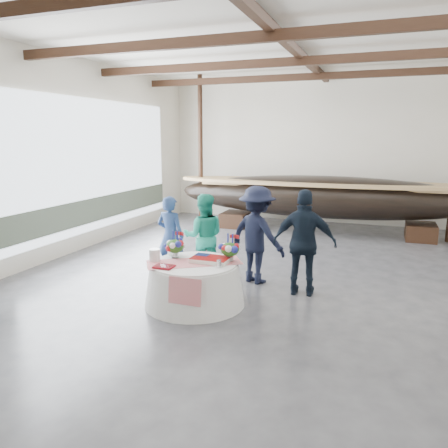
% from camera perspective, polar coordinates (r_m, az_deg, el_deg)
% --- Properties ---
extents(floor, '(10.00, 12.00, 0.01)m').
position_cam_1_polar(floor, '(8.73, 7.15, -6.78)').
color(floor, '#3D3D42').
rests_on(floor, ground).
extents(wall_back, '(10.00, 0.02, 4.50)m').
position_cam_1_polar(wall_back, '(14.22, 12.93, 9.27)').
color(wall_back, silver).
rests_on(wall_back, ground).
extents(wall_front, '(10.00, 0.02, 4.50)m').
position_cam_1_polar(wall_front, '(2.81, -20.54, 1.27)').
color(wall_front, silver).
rests_on(wall_front, ground).
extents(wall_left, '(0.02, 12.00, 4.50)m').
position_cam_1_polar(wall_left, '(10.59, -20.19, 8.23)').
color(wall_left, silver).
rests_on(wall_left, ground).
extents(ceiling, '(10.00, 12.00, 0.01)m').
position_cam_1_polar(ceiling, '(8.49, 7.96, 23.48)').
color(ceiling, white).
rests_on(ceiling, wall_back).
extents(pavilion_structure, '(9.80, 11.76, 4.50)m').
position_cam_1_polar(pavilion_structure, '(9.13, 8.95, 19.42)').
color(pavilion_structure, black).
rests_on(pavilion_structure, ground).
extents(open_bay, '(0.03, 7.00, 3.20)m').
position_cam_1_polar(open_bay, '(11.37, -16.59, 6.48)').
color(open_bay, silver).
rests_on(open_bay, ground).
extents(longboat_display, '(8.65, 1.73, 1.62)m').
position_cam_1_polar(longboat_display, '(12.64, 12.80, 3.51)').
color(longboat_display, black).
rests_on(longboat_display, ground).
extents(banquet_table, '(1.64, 1.64, 0.71)m').
position_cam_1_polar(banquet_table, '(7.20, -3.87, -7.74)').
color(banquet_table, white).
rests_on(banquet_table, ground).
extents(tabletop_items, '(1.57, 1.27, 0.40)m').
position_cam_1_polar(tabletop_items, '(7.19, -3.45, -3.57)').
color(tabletop_items, red).
rests_on(tabletop_items, banquet_table).
extents(guest_woman_blue, '(0.61, 0.43, 1.58)m').
position_cam_1_polar(guest_woman_blue, '(8.61, -7.01, -1.56)').
color(guest_woman_blue, navy).
rests_on(guest_woman_blue, ground).
extents(guest_woman_teal, '(0.97, 0.87, 1.64)m').
position_cam_1_polar(guest_woman_teal, '(8.38, -2.66, -1.62)').
color(guest_woman_teal, teal).
rests_on(guest_woman_teal, ground).
extents(guest_man_left, '(1.34, 1.07, 1.82)m').
position_cam_1_polar(guest_man_left, '(8.13, 4.33, -1.42)').
color(guest_man_left, black).
rests_on(guest_man_left, ground).
extents(guest_man_right, '(1.11, 0.54, 1.84)m').
position_cam_1_polar(guest_man_right, '(7.58, 10.46, -2.45)').
color(guest_man_right, black).
rests_on(guest_man_right, ground).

